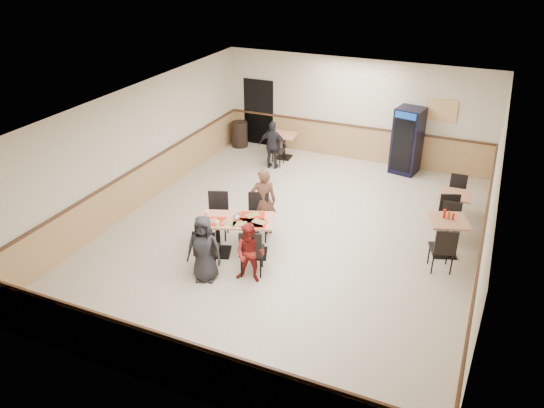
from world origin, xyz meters
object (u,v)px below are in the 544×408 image
at_px(diner_woman_right, 250,253).
at_px(trash_bin, 240,134).
at_px(pepsi_cooler, 407,141).
at_px(side_table_far, 454,204).
at_px(main_table, 236,231).
at_px(lone_diner, 273,145).
at_px(diner_woman_left, 204,249).
at_px(diner_man_opposite, 264,201).
at_px(back_table, 284,142).
at_px(side_table_near, 446,231).

bearing_deg(diner_woman_right, trash_bin, 111.08).
relative_size(diner_woman_right, pepsi_cooler, 0.67).
distance_m(diner_woman_right, side_table_far, 5.22).
relative_size(main_table, trash_bin, 2.16).
bearing_deg(lone_diner, diner_woman_left, 93.83).
bearing_deg(trash_bin, side_table_far, -20.15).
height_order(diner_man_opposite, lone_diner, diner_man_opposite).
xyz_separation_m(diner_man_opposite, back_table, (-1.29, 4.34, -0.29)).
bearing_deg(trash_bin, pepsi_cooler, 0.47).
distance_m(main_table, side_table_far, 5.18).
bearing_deg(side_table_far, side_table_near, -89.53).
bearing_deg(diner_man_opposite, diner_woman_left, 54.00).
relative_size(main_table, pepsi_cooler, 0.93).
bearing_deg(lone_diner, main_table, 97.88).
bearing_deg(side_table_far, diner_man_opposite, -150.60).
bearing_deg(pepsi_cooler, main_table, -101.55).
distance_m(main_table, side_table_near, 4.41).
bearing_deg(pepsi_cooler, lone_diner, -149.70).
distance_m(diner_woman_left, lone_diner, 5.71).
height_order(diner_woman_right, trash_bin, diner_woman_right).
relative_size(diner_woman_left, lone_diner, 0.99).
bearing_deg(main_table, diner_woman_right, -67.62).
height_order(main_table, trash_bin, main_table).
height_order(diner_man_opposite, side_table_near, diner_man_opposite).
bearing_deg(diner_woman_left, lone_diner, 82.56).
relative_size(side_table_near, pepsi_cooler, 0.52).
relative_size(diner_woman_right, side_table_near, 1.29).
xyz_separation_m(diner_woman_left, trash_bin, (-2.65, 6.82, -0.29)).
xyz_separation_m(lone_diner, side_table_far, (5.16, -1.31, -0.21)).
bearing_deg(pepsi_cooler, diner_woman_left, -99.44).
height_order(diner_man_opposite, trash_bin, diner_man_opposite).
distance_m(diner_woman_left, pepsi_cooler, 7.33).
height_order(lone_diner, back_table, lone_diner).
relative_size(diner_man_opposite, back_table, 2.10).
bearing_deg(diner_woman_right, back_table, 99.37).
bearing_deg(diner_man_opposite, lone_diner, -97.73).
height_order(diner_man_opposite, side_table_far, diner_man_opposite).
bearing_deg(trash_bin, diner_man_opposite, -57.80).
xyz_separation_m(main_table, diner_woman_right, (0.69, -0.76, 0.07)).
relative_size(side_table_far, back_table, 1.00).
height_order(diner_woman_right, side_table_near, diner_woman_right).
height_order(diner_man_opposite, back_table, diner_man_opposite).
distance_m(diner_woman_left, diner_woman_right, 0.90).
bearing_deg(diner_woman_left, side_table_near, 16.70).
distance_m(diner_woman_right, pepsi_cooler, 6.79).
distance_m(main_table, pepsi_cooler, 6.29).
bearing_deg(diner_man_opposite, diner_woman_right, 78.53).
relative_size(main_table, side_table_near, 1.79).
bearing_deg(lone_diner, side_table_near, 145.57).
relative_size(diner_woman_right, back_table, 1.68).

